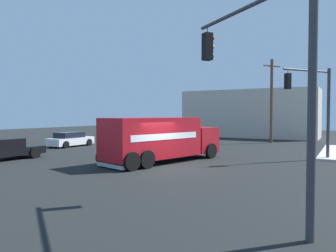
{
  "coord_description": "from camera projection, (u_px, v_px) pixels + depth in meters",
  "views": [
    {
      "loc": [
        8.56,
        -15.38,
        2.94
      ],
      "look_at": [
        -1.15,
        1.91,
        2.22
      ],
      "focal_mm": 34.27,
      "sensor_mm": 36.0,
      "label": 1
    }
  ],
  "objects": [
    {
      "name": "utility_pole",
      "position": [
        272.0,
        100.0,
        32.86
      ],
      "size": [
        1.32,
        1.9,
        8.58
      ],
      "color": "brown",
      "rests_on": "ground"
    },
    {
      "name": "building_backdrop",
      "position": [
        249.0,
        114.0,
        42.01
      ],
      "size": [
        16.79,
        6.0,
        6.06
      ],
      "primitive_type": "cube",
      "color": "beige",
      "rests_on": "ground"
    },
    {
      "name": "sedan_white",
      "position": [
        70.0,
        140.0,
        29.47
      ],
      "size": [
        2.08,
        4.32,
        1.31
      ],
      "color": "white",
      "rests_on": "ground"
    },
    {
      "name": "traffic_light_secondary",
      "position": [
        266.0,
        69.0,
        8.64
      ],
      "size": [
        4.07,
        2.99,
        6.3
      ],
      "color": "#38383D",
      "rests_on": "ground"
    },
    {
      "name": "traffic_light_primary",
      "position": [
        315.0,
        99.0,
        20.22
      ],
      "size": [
        2.45,
        3.23,
        5.77
      ],
      "color": "#38383D",
      "rests_on": "sidewalk_corner_far"
    },
    {
      "name": "delivery_truck",
      "position": [
        161.0,
        139.0,
        19.79
      ],
      "size": [
        4.71,
        8.67,
        2.74
      ],
      "color": "#AD141E",
      "rests_on": "ground"
    },
    {
      "name": "pickup_black",
      "position": [
        2.0,
        149.0,
        20.66
      ],
      "size": [
        2.58,
        5.34,
        1.38
      ],
      "color": "black",
      "rests_on": "ground"
    },
    {
      "name": "ground_plane",
      "position": [
        169.0,
        168.0,
        17.7
      ],
      "size": [
        100.0,
        100.0,
        0.0
      ],
      "primitive_type": "plane",
      "color": "black"
    }
  ]
}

